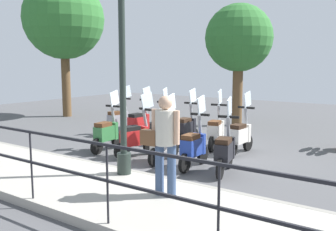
{
  "coord_description": "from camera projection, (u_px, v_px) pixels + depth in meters",
  "views": [
    {
      "loc": [
        -7.58,
        -4.9,
        2.24
      ],
      "look_at": [
        0.2,
        0.5,
        0.9
      ],
      "focal_mm": 40.0,
      "sensor_mm": 36.0,
      "label": 1
    }
  ],
  "objects": [
    {
      "name": "scooter_far_3",
      "position": [
        161.0,
        126.0,
        10.49
      ],
      "size": [
        1.21,
        0.52,
        1.54
      ],
      "rotation": [
        0.0,
        0.0,
        0.26
      ],
      "color": "black",
      "rests_on": "ground_plane"
    },
    {
      "name": "scooter_near_3",
      "position": [
        136.0,
        137.0,
        8.92
      ],
      "size": [
        1.2,
        0.53,
        1.54
      ],
      "rotation": [
        0.0,
        0.0,
        -0.28
      ],
      "color": "black",
      "rests_on": "ground_plane"
    },
    {
      "name": "tree_distant",
      "position": [
        239.0,
        39.0,
        13.06
      ],
      "size": [
        2.36,
        2.36,
        4.29
      ],
      "color": "brown",
      "rests_on": "ground_plane"
    },
    {
      "name": "scooter_far_0",
      "position": [
        240.0,
        135.0,
        9.2
      ],
      "size": [
        1.23,
        0.44,
        1.54
      ],
      "rotation": [
        0.0,
        0.0,
        -0.06
      ],
      "color": "black",
      "rests_on": "ground_plane"
    },
    {
      "name": "scooter_far_4",
      "position": [
        139.0,
        122.0,
        11.11
      ],
      "size": [
        1.23,
        0.44,
        1.54
      ],
      "rotation": [
        0.0,
        0.0,
        -0.07
      ],
      "color": "black",
      "rests_on": "ground_plane"
    },
    {
      "name": "scooter_near_2",
      "position": [
        164.0,
        141.0,
        8.44
      ],
      "size": [
        1.23,
        0.44,
        1.54
      ],
      "rotation": [
        0.0,
        0.0,
        0.07
      ],
      "color": "black",
      "rests_on": "ground_plane"
    },
    {
      "name": "scooter_near_1",
      "position": [
        194.0,
        146.0,
        7.94
      ],
      "size": [
        1.23,
        0.44,
        1.54
      ],
      "rotation": [
        0.0,
        0.0,
        0.06
      ],
      "color": "black",
      "rests_on": "ground_plane"
    },
    {
      "name": "scooter_far_2",
      "position": [
        186.0,
        128.0,
        10.2
      ],
      "size": [
        1.23,
        0.44,
        1.54
      ],
      "rotation": [
        0.0,
        0.0,
        0.03
      ],
      "color": "black",
      "rests_on": "ground_plane"
    },
    {
      "name": "promenade_walkway",
      "position": [
        84.0,
        185.0,
        6.67
      ],
      "size": [
        2.2,
        20.0,
        0.15
      ],
      "color": "#A39E93",
      "rests_on": "ground_plane"
    },
    {
      "name": "ground_plane",
      "position": [
        180.0,
        154.0,
        9.25
      ],
      "size": [
        28.0,
        28.0,
        0.0
      ],
      "primitive_type": "plane",
      "color": "#4C4C4F"
    },
    {
      "name": "scooter_far_1",
      "position": [
        216.0,
        131.0,
        9.76
      ],
      "size": [
        1.22,
        0.5,
        1.54
      ],
      "rotation": [
        0.0,
        0.0,
        0.22
      ],
      "color": "black",
      "rests_on": "ground_plane"
    },
    {
      "name": "fence_railing",
      "position": [
        31.0,
        151.0,
        5.7
      ],
      "size": [
        0.04,
        16.03,
        1.07
      ],
      "color": "black",
      "rests_on": "promenade_walkway"
    },
    {
      "name": "scooter_near_4",
      "position": [
        107.0,
        132.0,
        9.49
      ],
      "size": [
        1.23,
        0.44,
        1.54
      ],
      "rotation": [
        0.0,
        0.0,
        0.1
      ],
      "color": "black",
      "rests_on": "ground_plane"
    },
    {
      "name": "tree_large",
      "position": [
        64.0,
        19.0,
        15.22
      ],
      "size": [
        3.28,
        3.28,
        5.66
      ],
      "color": "brown",
      "rests_on": "ground_plane"
    },
    {
      "name": "scooter_far_5",
      "position": [
        119.0,
        120.0,
        11.61
      ],
      "size": [
        1.23,
        0.44,
        1.54
      ],
      "rotation": [
        0.0,
        0.0,
        -0.12
      ],
      "color": "black",
      "rests_on": "ground_plane"
    },
    {
      "name": "scooter_near_0",
      "position": [
        225.0,
        150.0,
        7.56
      ],
      "size": [
        1.21,
        0.51,
        1.54
      ],
      "rotation": [
        0.0,
        0.0,
        0.24
      ],
      "color": "black",
      "rests_on": "ground_plane"
    },
    {
      "name": "pedestrian_with_bag",
      "position": [
        164.0,
        138.0,
        5.81
      ],
      "size": [
        0.35,
        0.64,
        1.59
      ],
      "rotation": [
        0.0,
        0.0,
        0.08
      ],
      "color": "#384C70",
      "rests_on": "promenade_walkway"
    },
    {
      "name": "lamp_post_near",
      "position": [
        122.0,
        70.0,
        6.84
      ],
      "size": [
        0.26,
        0.9,
        4.41
      ],
      "color": "#232D28",
      "rests_on": "promenade_walkway"
    }
  ]
}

